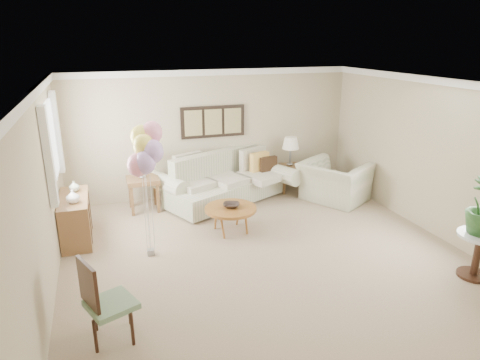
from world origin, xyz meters
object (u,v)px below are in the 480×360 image
Objects in this scene: sofa at (225,183)px; armchair at (334,182)px; coffee_table at (231,209)px; balloon_cluster at (145,150)px; accent_chair at (104,300)px.

sofa is 2.22m from armchair.
sofa is 1.50m from coffee_table.
armchair is at bearing -18.38° from sofa.
sofa is 2.47× the size of armchair.
sofa is at bearing 46.92° from balloon_cluster.
sofa is at bearing 41.69° from armchair.
accent_chair is (-4.58, -2.98, 0.10)m from armchair.
armchair is 5.47m from accent_chair.
accent_chair is (-2.47, -3.68, 0.12)m from sofa.
armchair is 4.20m from balloon_cluster.
sofa is 2.84m from balloon_cluster.
balloon_cluster is (-1.73, -1.85, 1.28)m from sofa.
balloon_cluster is at bearing -164.39° from coffee_table.
balloon_cluster reaches higher than accent_chair.
armchair is at bearing 33.11° from accent_chair.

